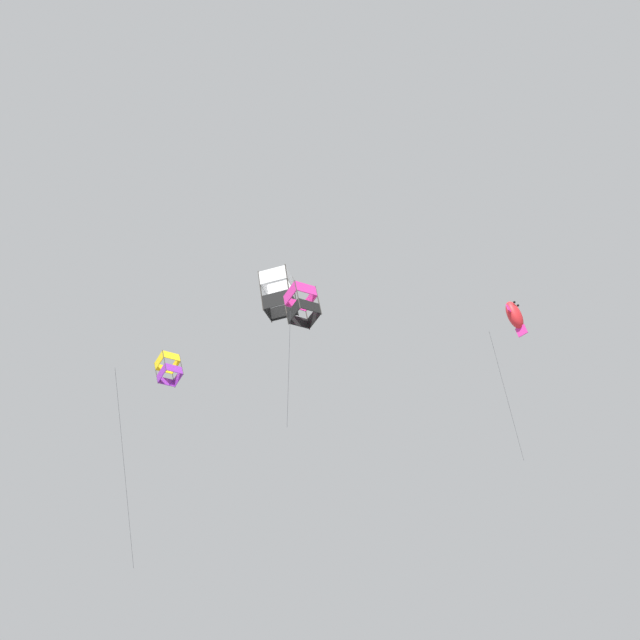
# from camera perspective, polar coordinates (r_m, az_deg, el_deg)

# --- Properties ---
(kite_fish_far_centre) EXTENTS (2.43, 1.58, 7.92)m
(kite_fish_far_centre) POSITION_cam_1_polar(r_m,az_deg,el_deg) (39.27, 14.43, 0.34)
(kite_fish_far_centre) COLOR red
(kite_box_highest) EXTENTS (1.77, 1.79, 6.10)m
(kite_box_highest) POSITION_cam_1_polar(r_m,az_deg,el_deg) (31.41, -1.36, 1.13)
(kite_box_highest) COLOR #DB2D93
(kite_box_low_drifter) EXTENTS (3.41, 2.84, 9.29)m
(kite_box_low_drifter) POSITION_cam_1_polar(r_m,az_deg,el_deg) (35.31, -11.36, -3.70)
(kite_box_low_drifter) COLOR yellow
(kite_box_mid_left) EXTENTS (2.01, 2.20, 2.48)m
(kite_box_mid_left) POSITION_cam_1_polar(r_m,az_deg,el_deg) (38.52, -3.16, 2.01)
(kite_box_mid_left) COLOR white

